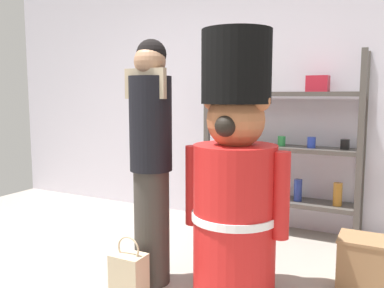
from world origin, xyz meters
The scene contains 6 objects.
back_wall centered at (0.00, 2.20, 1.30)m, with size 6.40×0.12×2.60m, color silver.
merchandise_shelf centered at (0.42, 1.98, 0.85)m, with size 1.48×0.35×1.71m.
teddy_bear_guard centered at (0.46, 0.63, 0.78)m, with size 0.73×0.57×1.73m.
person_shopper centered at (-0.11, 0.49, 0.91)m, with size 0.31×0.29×1.70m.
shopping_bag centered at (-0.12, 0.24, 0.15)m, with size 0.22×0.16×0.42m.
display_crate centered at (1.25, 1.05, 0.19)m, with size 0.35×0.29×0.37m.
Camera 1 is at (1.41, -1.81, 1.33)m, focal length 37.67 mm.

